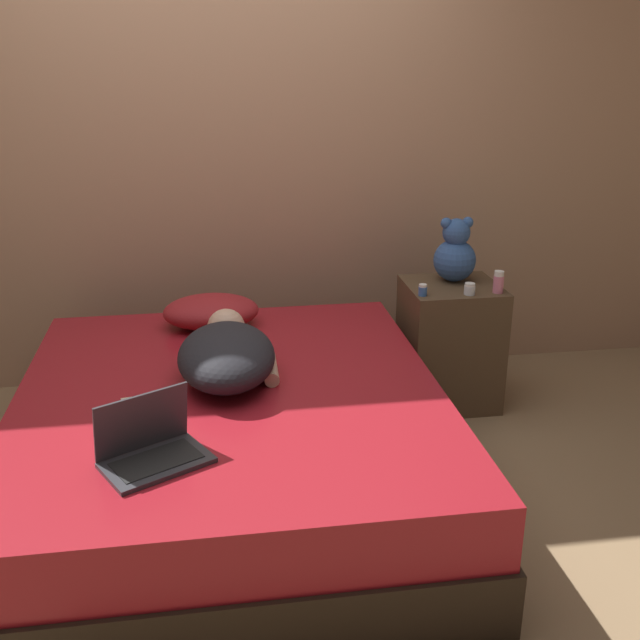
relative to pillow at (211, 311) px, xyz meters
name	(u,v)px	position (x,y,z in m)	size (l,w,h in m)	color
ground_plane	(235,492)	(0.06, -0.71, -0.55)	(12.00, 12.00, 0.00)	#937551
wall_back	(213,139)	(0.06, 0.53, 0.75)	(8.00, 0.06, 2.60)	tan
bed	(232,443)	(0.06, -0.71, -0.32)	(1.70, 1.93, 0.48)	#2D2319
nightstand	(449,344)	(1.20, -0.02, -0.24)	(0.46, 0.43, 0.63)	brown
pillow	(211,311)	(0.00, 0.00, 0.00)	(0.46, 0.33, 0.15)	maroon
person_lying	(227,353)	(0.06, -0.58, 0.02)	(0.42, 0.76, 0.21)	black
laptop	(151,447)	(-0.22, -1.22, -0.03)	(0.39, 0.35, 0.22)	#333338
teddy_bear	(455,254)	(1.22, 0.06, 0.22)	(0.21, 0.21, 0.32)	#335693
bottle_pink	(499,282)	(1.37, -0.16, 0.13)	(0.05, 0.05, 0.11)	pink
bottle_clear	(470,289)	(1.22, -0.17, 0.11)	(0.05, 0.05, 0.06)	silver
bottle_blue	(423,290)	(1.00, -0.15, 0.11)	(0.04, 0.04, 0.06)	#3866B2
book	(151,407)	(-0.24, -0.85, -0.06)	(0.23, 0.19, 0.02)	#C6B793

